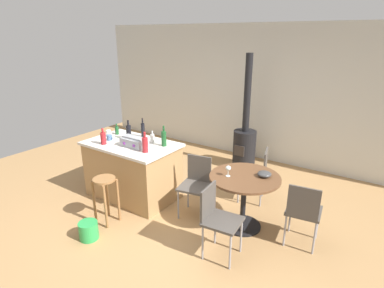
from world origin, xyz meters
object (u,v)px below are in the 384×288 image
object	(u,v)px
folding_chair_far	(257,171)
bottle_3	(129,132)
wooden_stool	(105,191)
bottle_2	(103,138)
folding_chair_right	(217,216)
dining_table	(244,189)
plastic_bucket	(89,230)
bottle_1	(117,130)
folding_chair_near	(303,210)
kitchen_island	(133,170)
wood_stove	(245,141)
toolbox	(134,142)
wine_glass	(228,169)
bottle_5	(164,138)
serving_bowl	(264,174)
bottle_4	(152,138)
folding_chair_left	(196,182)
cup_1	(109,133)
cup_0	(109,138)
bottle_0	(145,144)
bottle_6	(143,130)

from	to	relation	value
folding_chair_far	bottle_3	distance (m)	2.10
wooden_stool	bottle_2	xyz separation A→B (m)	(-0.54, 0.49, 0.53)
folding_chair_right	dining_table	bearing A→B (deg)	89.51
folding_chair_far	plastic_bucket	size ratio (longest dim) A/B	3.49
plastic_bucket	bottle_1	bearing A→B (deg)	122.06
folding_chair_near	bottle_2	size ratio (longest dim) A/B	3.37
kitchen_island	folding_chair_right	xyz separation A→B (m)	(1.84, -0.50, 0.06)
wood_stove	toolbox	world-z (taller)	wood_stove
kitchen_island	bottle_3	xyz separation A→B (m)	(-0.16, 0.12, 0.57)
wooden_stool	wine_glass	xyz separation A→B (m)	(1.42, 0.84, 0.39)
dining_table	folding_chair_right	size ratio (longest dim) A/B	1.06
bottle_5	dining_table	bearing A→B (deg)	0.01
folding_chair_near	folding_chair_right	distance (m)	1.05
serving_bowl	plastic_bucket	bearing A→B (deg)	-138.90
plastic_bucket	bottle_4	bearing A→B (deg)	93.33
folding_chair_near	folding_chair_left	distance (m)	1.48
folding_chair_left	bottle_4	bearing A→B (deg)	174.27
bottle_2	bottle_5	bearing A→B (deg)	29.54
folding_chair_near	cup_1	xyz separation A→B (m)	(-3.16, -0.17, 0.45)
serving_bowl	plastic_bucket	world-z (taller)	serving_bowl
wooden_stool	bottle_3	distance (m)	1.11
folding_chair_right	cup_0	world-z (taller)	cup_0
wood_stove	bottle_3	world-z (taller)	wood_stove
dining_table	bottle_1	world-z (taller)	bottle_1
wooden_stool	cup_1	world-z (taller)	cup_1
toolbox	cup_1	distance (m)	0.72
folding_chair_left	cup_0	size ratio (longest dim) A/B	7.16
folding_chair_near	wood_stove	bearing A→B (deg)	131.64
dining_table	folding_chair_right	xyz separation A→B (m)	(-0.01, -0.69, -0.06)
folding_chair_right	bottle_4	bearing A→B (deg)	155.85
toolbox	cup_1	xyz separation A→B (m)	(-0.71, 0.13, -0.02)
wooden_stool	folding_chair_near	world-z (taller)	folding_chair_near
cup_0	bottle_0	bearing A→B (deg)	-5.26
bottle_0	bottle_2	xyz separation A→B (m)	(-0.76, -0.10, -0.02)
wooden_stool	cup_0	size ratio (longest dim) A/B	5.56
folding_chair_near	folding_chair_left	xyz separation A→B (m)	(-1.48, -0.10, 0.00)
bottle_0	wooden_stool	bearing A→B (deg)	-110.03
bottle_1	wine_glass	size ratio (longest dim) A/B	1.27
folding_chair_left	toolbox	world-z (taller)	toolbox
bottle_4	bottle_6	size ratio (longest dim) A/B	0.60
wooden_stool	bottle_0	size ratio (longest dim) A/B	2.21
folding_chair_right	cup_0	bearing A→B (deg)	169.57
bottle_2	bottle_6	bearing A→B (deg)	68.07
folding_chair_left	bottle_2	xyz separation A→B (m)	(-1.44, -0.39, 0.49)
bottle_3	cup_0	world-z (taller)	bottle_3
folding_chair_right	wood_stove	world-z (taller)	wood_stove
bottle_1	bottle_4	xyz separation A→B (m)	(0.77, 0.01, 0.00)
dining_table	bottle_6	bearing A→B (deg)	175.40
bottle_4	dining_table	bearing A→B (deg)	-0.71
kitchen_island	dining_table	distance (m)	1.86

